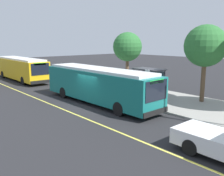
# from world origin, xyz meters

# --- Properties ---
(ground_plane) EXTENTS (120.00, 120.00, 0.00)m
(ground_plane) POSITION_xyz_m (0.00, 0.00, 0.00)
(ground_plane) COLOR #232326
(sidewalk_curb) EXTENTS (44.00, 6.40, 0.15)m
(sidewalk_curb) POSITION_xyz_m (0.00, 6.00, 0.07)
(sidewalk_curb) COLOR gray
(sidewalk_curb) RESTS_ON ground_plane
(lane_stripe_center) EXTENTS (36.00, 0.14, 0.01)m
(lane_stripe_center) POSITION_xyz_m (0.00, -2.20, 0.00)
(lane_stripe_center) COLOR #E0D64C
(lane_stripe_center) RESTS_ON ground_plane
(transit_bus_main) EXTENTS (12.08, 2.77, 2.95)m
(transit_bus_main) POSITION_xyz_m (-0.20, 1.01, 1.62)
(transit_bus_main) COLOR #146B66
(transit_bus_main) RESTS_ON ground_plane
(transit_bus_second) EXTENTS (11.96, 2.64, 2.95)m
(transit_bus_second) POSITION_xyz_m (-16.51, 0.76, 1.62)
(transit_bus_second) COLOR gold
(transit_bus_second) RESTS_ON ground_plane
(bus_shelter) EXTENTS (2.90, 1.60, 2.48)m
(bus_shelter) POSITION_xyz_m (0.74, 6.20, 1.92)
(bus_shelter) COLOR #333338
(bus_shelter) RESTS_ON sidewalk_curb
(waiting_bench) EXTENTS (1.60, 0.48, 0.95)m
(waiting_bench) POSITION_xyz_m (1.21, 6.10, 0.63)
(waiting_bench) COLOR brown
(waiting_bench) RESTS_ON sidewalk_curb
(route_sign_post) EXTENTS (0.44, 0.08, 2.80)m
(route_sign_post) POSITION_xyz_m (3.08, 3.32, 1.96)
(route_sign_post) COLOR #333338
(route_sign_post) RESTS_ON sidewalk_curb
(pedestrian_commuter) EXTENTS (0.24, 0.40, 1.69)m
(pedestrian_commuter) POSITION_xyz_m (2.49, 4.83, 1.12)
(pedestrian_commuter) COLOR #282D47
(pedestrian_commuter) RESTS_ON sidewalk_curb
(street_tree_upstreet) EXTENTS (3.39, 3.39, 6.29)m
(street_tree_upstreet) POSITION_xyz_m (5.47, 7.52, 4.72)
(street_tree_upstreet) COLOR brown
(street_tree_upstreet) RESTS_ON sidewalk_curb
(street_tree_downstreet) EXTENTS (3.20, 3.20, 5.95)m
(street_tree_downstreet) POSITION_xyz_m (-3.99, 8.07, 4.46)
(street_tree_downstreet) COLOR brown
(street_tree_downstreet) RESTS_ON sidewalk_curb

